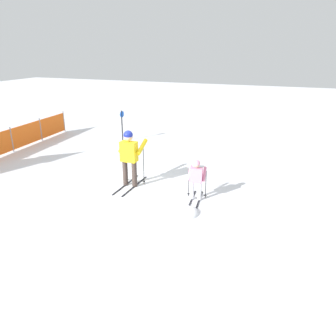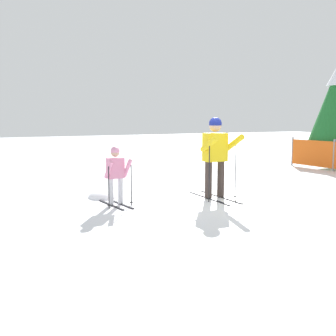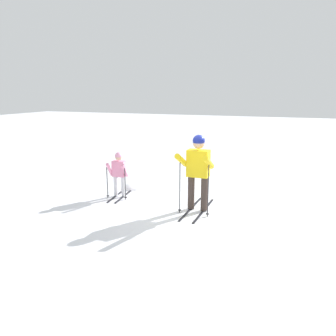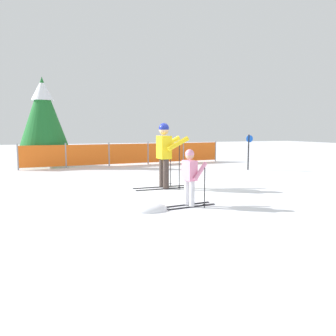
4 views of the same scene
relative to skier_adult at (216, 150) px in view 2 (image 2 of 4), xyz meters
The scene contains 4 objects.
ground_plane 1.04m from the skier_adult, 58.32° to the left, with size 60.00×60.00×0.00m, color white.
skier_adult is the anchor object (origin of this frame).
skier_child 2.19m from the skier_adult, 96.80° to the right, with size 1.11×0.55×1.16m.
snow_mound 2.65m from the skier_adult, 117.66° to the right, with size 0.72×0.61×0.29m, color white.
Camera 2 is at (7.54, -4.83, 1.74)m, focal length 45.00 mm.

